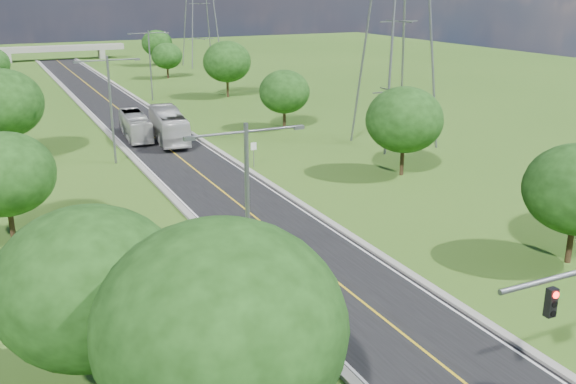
# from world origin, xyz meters

# --- Properties ---
(ground) EXTENTS (260.00, 260.00, 0.00)m
(ground) POSITION_xyz_m (0.00, 60.00, 0.00)
(ground) COLOR #325A19
(ground) RESTS_ON ground
(road) EXTENTS (8.00, 150.00, 0.06)m
(road) POSITION_xyz_m (0.00, 66.00, 0.03)
(road) COLOR black
(road) RESTS_ON ground
(curb_left) EXTENTS (0.50, 150.00, 0.22)m
(curb_left) POSITION_xyz_m (-4.25, 66.00, 0.11)
(curb_left) COLOR gray
(curb_left) RESTS_ON ground
(curb_right) EXTENTS (0.50, 150.00, 0.22)m
(curb_right) POSITION_xyz_m (4.25, 66.00, 0.11)
(curb_right) COLOR gray
(curb_right) RESTS_ON ground
(speed_limit_sign) EXTENTS (0.55, 0.09, 2.40)m
(speed_limit_sign) POSITION_xyz_m (5.20, 37.98, 1.60)
(speed_limit_sign) COLOR slate
(speed_limit_sign) RESTS_ON ground
(overpass) EXTENTS (30.00, 3.00, 3.20)m
(overpass) POSITION_xyz_m (0.00, 140.00, 2.41)
(overpass) COLOR gray
(overpass) RESTS_ON ground
(streetlight_near_left) EXTENTS (5.90, 0.25, 10.00)m
(streetlight_near_left) POSITION_xyz_m (-6.00, 12.00, 5.94)
(streetlight_near_left) COLOR slate
(streetlight_near_left) RESTS_ON ground
(streetlight_mid_left) EXTENTS (5.90, 0.25, 10.00)m
(streetlight_mid_left) POSITION_xyz_m (-6.00, 45.00, 5.94)
(streetlight_mid_left) COLOR slate
(streetlight_mid_left) RESTS_ON ground
(streetlight_far_right) EXTENTS (5.90, 0.25, 10.00)m
(streetlight_far_right) POSITION_xyz_m (6.00, 78.00, 5.94)
(streetlight_far_right) COLOR slate
(streetlight_far_right) RESTS_ON ground
(power_tower_near) EXTENTS (9.00, 6.40, 28.00)m
(power_tower_near) POSITION_xyz_m (22.00, 40.00, 14.01)
(power_tower_near) COLOR slate
(power_tower_near) RESTS_ON ground
(tree_la) EXTENTS (7.14, 7.14, 8.30)m
(tree_la) POSITION_xyz_m (-14.00, 8.00, 5.27)
(tree_la) COLOR black
(tree_la) RESTS_ON ground
(tree_lb) EXTENTS (6.30, 6.30, 7.33)m
(tree_lb) POSITION_xyz_m (-16.00, 28.00, 4.64)
(tree_lb) COLOR black
(tree_lb) RESTS_ON ground
(tree_lc) EXTENTS (7.56, 7.56, 8.79)m
(tree_lc) POSITION_xyz_m (-15.00, 50.00, 5.58)
(tree_lc) COLOR black
(tree_lc) RESTS_ON ground
(tree_lf) EXTENTS (7.98, 7.98, 9.28)m
(tree_lf) POSITION_xyz_m (-11.00, 2.00, 5.89)
(tree_lf) COLOR black
(tree_lf) RESTS_ON ground
(tree_rb) EXTENTS (6.72, 6.72, 7.82)m
(tree_rb) POSITION_xyz_m (16.00, 30.00, 4.95)
(tree_rb) COLOR black
(tree_rb) RESTS_ON ground
(tree_rc) EXTENTS (5.88, 5.88, 6.84)m
(tree_rc) POSITION_xyz_m (15.00, 52.00, 4.33)
(tree_rc) COLOR black
(tree_rc) RESTS_ON ground
(tree_rd) EXTENTS (7.14, 7.14, 8.30)m
(tree_rd) POSITION_xyz_m (17.00, 76.00, 5.27)
(tree_rd) COLOR black
(tree_rd) RESTS_ON ground
(tree_re) EXTENTS (5.46, 5.46, 6.35)m
(tree_re) POSITION_xyz_m (14.50, 100.00, 4.02)
(tree_re) COLOR black
(tree_re) RESTS_ON ground
(tree_rf) EXTENTS (6.30, 6.30, 7.33)m
(tree_rf) POSITION_xyz_m (18.00, 120.00, 4.64)
(tree_rf) COLOR black
(tree_rf) RESTS_ON ground
(bus_outbound) EXTENTS (4.32, 12.18, 3.32)m
(bus_outbound) POSITION_xyz_m (1.10, 51.72, 1.72)
(bus_outbound) COLOR beige
(bus_outbound) RESTS_ON road
(bus_inbound) EXTENTS (3.04, 9.95, 2.73)m
(bus_inbound) POSITION_xyz_m (-1.85, 54.53, 1.43)
(bus_inbound) COLOR beige
(bus_inbound) RESTS_ON road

